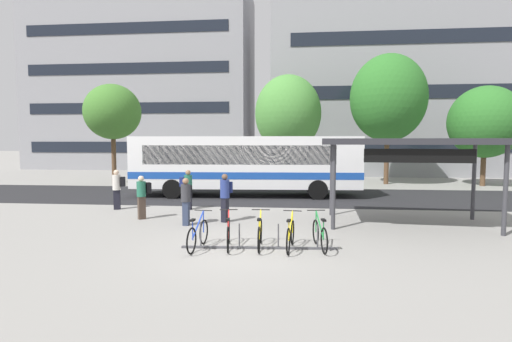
# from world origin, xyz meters

# --- Properties ---
(ground) EXTENTS (200.00, 200.00, 0.00)m
(ground) POSITION_xyz_m (0.00, 0.00, 0.00)
(ground) COLOR gray
(bus_lane_asphalt) EXTENTS (80.00, 7.20, 0.01)m
(bus_lane_asphalt) POSITION_xyz_m (0.00, 10.29, 0.00)
(bus_lane_asphalt) COLOR #232326
(bus_lane_asphalt) RESTS_ON ground
(city_bus) EXTENTS (12.15, 3.24, 3.20)m
(city_bus) POSITION_xyz_m (-1.05, 10.29, 1.78)
(city_bus) COLOR white
(city_bus) RESTS_ON ground
(bike_rack) EXTENTS (4.27, 0.33, 0.70)m
(bike_rack) POSITION_xyz_m (0.52, 0.09, 0.09)
(bike_rack) COLOR #47474C
(bike_rack) RESTS_ON ground
(parked_bicycle_blue_0) EXTENTS (0.52, 1.72, 0.99)m
(parked_bicycle_blue_0) POSITION_xyz_m (-1.14, -0.07, 0.38)
(parked_bicycle_blue_0) COLOR black
(parked_bicycle_blue_0) RESTS_ON ground
(parked_bicycle_red_1) EXTENTS (0.52, 1.71, 0.99)m
(parked_bicycle_red_1) POSITION_xyz_m (-0.32, 0.12, 0.38)
(parked_bicycle_red_1) COLOR black
(parked_bicycle_red_1) RESTS_ON ground
(parked_bicycle_yellow_2) EXTENTS (0.52, 1.72, 0.99)m
(parked_bicycle_yellow_2) POSITION_xyz_m (0.55, 0.20, 0.38)
(parked_bicycle_yellow_2) COLOR black
(parked_bicycle_yellow_2) RESTS_ON ground
(parked_bicycle_yellow_3) EXTENTS (0.52, 1.72, 0.99)m
(parked_bicycle_yellow_3) POSITION_xyz_m (1.39, 0.12, 0.38)
(parked_bicycle_yellow_3) COLOR black
(parked_bicycle_yellow_3) RESTS_ON ground
(parked_bicycle_green_4) EXTENTS (0.52, 1.71, 0.99)m
(parked_bicycle_green_4) POSITION_xyz_m (2.19, 0.28, 0.38)
(parked_bicycle_green_4) COLOR black
(parked_bicycle_green_4) RESTS_ON ground
(transit_shelter) EXTENTS (6.25, 3.75, 3.04)m
(transit_shelter) POSITION_xyz_m (5.48, 3.73, 2.85)
(transit_shelter) COLOR #38383D
(transit_shelter) RESTS_ON ground
(commuter_black_pack_0) EXTENTS (0.59, 0.44, 1.72)m
(commuter_black_pack_0) POSITION_xyz_m (-6.12, 5.61, 0.99)
(commuter_black_pack_0) COLOR black
(commuter_black_pack_0) RESTS_ON ground
(commuter_navy_pack_1) EXTENTS (0.52, 0.34, 1.72)m
(commuter_navy_pack_1) POSITION_xyz_m (-3.10, 5.87, 0.99)
(commuter_navy_pack_1) COLOR black
(commuter_navy_pack_1) RESTS_ON ground
(commuter_black_pack_2) EXTENTS (0.60, 0.57, 1.65)m
(commuter_black_pack_2) POSITION_xyz_m (-4.24, 3.72, 0.95)
(commuter_black_pack_2) COLOR #47382D
(commuter_black_pack_2) RESTS_ON ground
(commuter_black_pack_3) EXTENTS (0.34, 0.52, 1.67)m
(commuter_black_pack_3) POSITION_xyz_m (-2.29, 2.85, 0.96)
(commuter_black_pack_3) COLOR #2D3851
(commuter_black_pack_3) RESTS_ON ground
(commuter_navy_pack_4) EXTENTS (0.46, 0.59, 1.77)m
(commuter_navy_pack_4) POSITION_xyz_m (-1.02, 3.52, 1.02)
(commuter_navy_pack_4) COLOR black
(commuter_navy_pack_4) RESTS_ON ground
(street_tree_0) EXTENTS (3.93, 3.93, 6.96)m
(street_tree_0) POSITION_xyz_m (-11.31, 15.98, 5.00)
(street_tree_0) COLOR brown
(street_tree_0) RESTS_ON ground
(street_tree_1) EXTENTS (4.85, 4.85, 7.81)m
(street_tree_1) POSITION_xyz_m (0.99, 18.37, 4.98)
(street_tree_1) COLOR brown
(street_tree_1) RESTS_ON ground
(street_tree_2) EXTENTS (5.09, 5.09, 8.85)m
(street_tree_2) POSITION_xyz_m (7.81, 17.03, 5.88)
(street_tree_2) COLOR brown
(street_tree_2) RESTS_ON ground
(street_tree_3) EXTENTS (4.60, 4.60, 6.56)m
(street_tree_3) POSITION_xyz_m (13.90, 16.49, 4.20)
(street_tree_3) COLOR brown
(street_tree_3) RESTS_ON ground
(building_left_wing) EXTENTS (23.70, 10.81, 19.67)m
(building_left_wing) POSITION_xyz_m (-15.38, 32.81, 9.83)
(building_left_wing) COLOR gray
(building_left_wing) RESTS_ON ground
(building_right_wing) EXTENTS (27.70, 12.59, 17.33)m
(building_right_wing) POSITION_xyz_m (13.28, 28.49, 8.67)
(building_right_wing) COLOR gray
(building_right_wing) RESTS_ON ground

